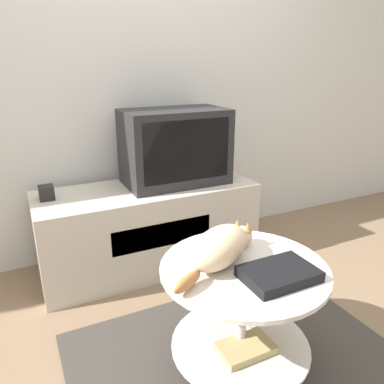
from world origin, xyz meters
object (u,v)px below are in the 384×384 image
Objects in this scene: speaker at (46,193)px; dvd_box at (279,274)px; cat at (221,247)px; tv at (175,147)px.

speaker reaches higher than dvd_box.
cat is (-0.13, 0.19, 0.05)m from dvd_box.
tv is at bearing 84.87° from dvd_box.
dvd_box is at bearing -95.13° from tv.
speaker is 1.39m from dvd_box.
cat is (0.54, -1.02, 0.02)m from speaker.
dvd_box is (0.68, -1.21, -0.03)m from speaker.
cat is (-0.24, -1.00, -0.18)m from tv.
speaker is at bearing 119.10° from dvd_box.
speaker is at bearing 88.58° from cat.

